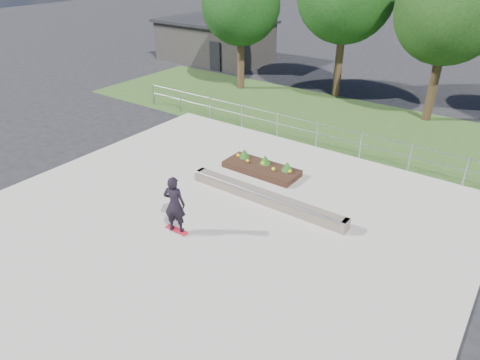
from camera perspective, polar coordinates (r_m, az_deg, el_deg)
name	(u,v)px	position (r m, az deg, el deg)	size (l,w,h in m)	color
ground	(207,227)	(13.66, -4.38, -6.28)	(120.00, 120.00, 0.00)	black
grass_verge	(347,124)	(22.22, 14.13, 7.22)	(30.00, 8.00, 0.02)	#2B471C
concrete_slab	(207,226)	(13.64, -4.39, -6.17)	(15.00, 15.00, 0.06)	#A39D91
fence	(317,132)	(18.93, 10.22, 6.37)	(20.06, 0.06, 1.20)	#9B9EA3
building	(215,40)	(34.58, -3.32, 18.10)	(8.40, 5.40, 3.00)	#282624
tree_far_left	(241,5)	(26.56, 0.12, 22.26)	(4.55, 4.55, 7.15)	#382316
tree_mid_right	(450,11)	(23.03, 26.16, 19.55)	(4.90, 4.90, 7.70)	#2F1F12
grind_ledge	(265,198)	(14.65, 3.39, -2.36)	(6.00, 0.44, 0.43)	brown
planter_bed	(262,167)	(16.74, 2.97, 1.76)	(3.00, 1.20, 0.61)	black
skateboarder	(175,204)	(12.90, -8.72, -3.24)	(0.80, 0.65, 1.92)	white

